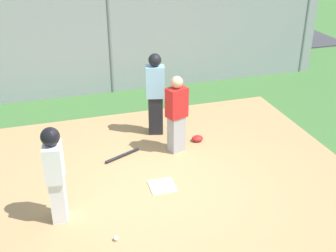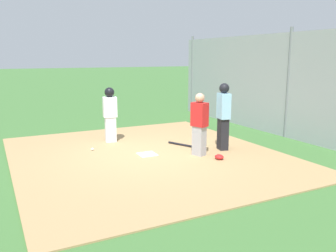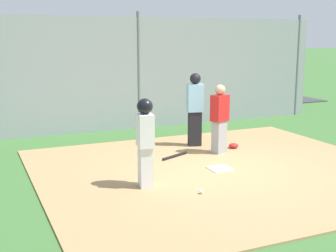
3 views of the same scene
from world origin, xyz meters
TOP-DOWN VIEW (x-y plane):
  - ground_plane at (0.00, 0.00)m, footprint 140.00×140.00m
  - dirt_infield at (0.00, 0.00)m, footprint 7.20×6.40m
  - home_plate at (0.00, 0.00)m, footprint 0.45×0.45m
  - catcher at (-0.63, -1.15)m, footprint 0.44×0.37m
  - umpire at (-0.44, -2.02)m, footprint 0.43×0.34m
  - runner at (1.76, 0.38)m, footprint 0.31×0.41m
  - baseball_bat at (0.46, -1.21)m, footprint 0.74×0.39m
  - catcher_mask at (-1.18, -1.39)m, footprint 0.24×0.20m
  - baseball at (1.04, 1.13)m, footprint 0.07×0.07m
  - backstop_fence at (0.00, -4.73)m, footprint 12.00×0.10m
  - parking_lot at (0.00, -9.30)m, footprint 18.00×5.20m
  - parked_car_white at (-6.17, -9.24)m, footprint 4.30×2.09m
  - parked_car_green at (-3.31, -9.51)m, footprint 4.39×2.32m

SIDE VIEW (x-z plane):
  - ground_plane at x=0.00m, z-range 0.00..0.00m
  - dirt_infield at x=0.00m, z-range 0.00..0.03m
  - parking_lot at x=0.00m, z-range 0.00..0.04m
  - home_plate at x=0.00m, z-range 0.03..0.05m
  - baseball_bat at x=0.46m, z-range 0.03..0.09m
  - baseball at x=1.04m, z-range 0.03..0.10m
  - catcher_mask at x=-1.18m, z-range 0.03..0.15m
  - parked_car_white at x=-6.17m, z-range -0.03..1.25m
  - parked_car_green at x=-3.31m, z-range -0.03..1.25m
  - catcher at x=-0.63m, z-range 0.06..1.63m
  - runner at x=1.76m, z-range 0.13..1.72m
  - umpire at x=-0.44m, z-range 0.08..1.86m
  - backstop_fence at x=0.00m, z-range -0.07..3.28m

